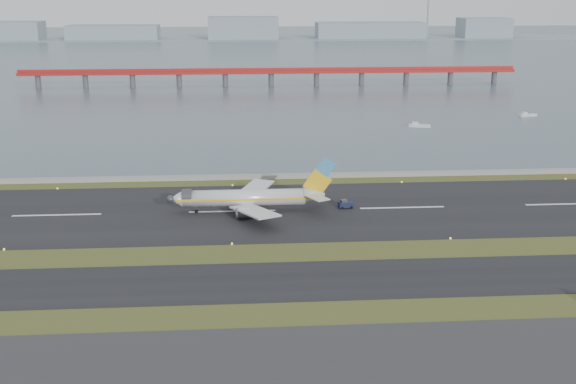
% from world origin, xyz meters
% --- Properties ---
extents(ground, '(1000.00, 1000.00, 0.00)m').
position_xyz_m(ground, '(0.00, 0.00, 0.00)').
color(ground, '#374A1A').
rests_on(ground, ground).
extents(taxiway_strip, '(1000.00, 18.00, 0.10)m').
position_xyz_m(taxiway_strip, '(0.00, -12.00, 0.05)').
color(taxiway_strip, black).
rests_on(taxiway_strip, ground).
extents(runway_strip, '(1000.00, 45.00, 0.10)m').
position_xyz_m(runway_strip, '(0.00, 30.00, 0.05)').
color(runway_strip, black).
rests_on(runway_strip, ground).
extents(seawall, '(1000.00, 2.50, 1.00)m').
position_xyz_m(seawall, '(0.00, 60.00, 0.50)').
color(seawall, gray).
rests_on(seawall, ground).
extents(bay_water, '(1400.00, 800.00, 1.30)m').
position_xyz_m(bay_water, '(0.00, 460.00, 0.00)').
color(bay_water, '#485966').
rests_on(bay_water, ground).
extents(red_pier, '(260.00, 5.00, 10.20)m').
position_xyz_m(red_pier, '(20.00, 250.00, 7.28)').
color(red_pier, maroon).
rests_on(red_pier, ground).
extents(far_shoreline, '(1400.00, 80.00, 60.50)m').
position_xyz_m(far_shoreline, '(13.62, 620.00, 6.07)').
color(far_shoreline, gray).
rests_on(far_shoreline, ground).
extents(airliner, '(38.52, 32.89, 12.80)m').
position_xyz_m(airliner, '(4.26, 29.44, 3.46)').
color(airliner, silver).
rests_on(airliner, ground).
extents(pushback_tug, '(3.56, 2.46, 2.10)m').
position_xyz_m(pushback_tug, '(26.56, 30.77, 1.02)').
color(pushback_tug, '#141B37').
rests_on(pushback_tug, ground).
extents(workboat_near, '(8.35, 4.55, 1.94)m').
position_xyz_m(workboat_near, '(69.26, 130.79, 0.61)').
color(workboat_near, silver).
rests_on(workboat_near, ground).
extents(workboat_far, '(7.98, 4.24, 1.85)m').
position_xyz_m(workboat_far, '(118.53, 150.58, 0.59)').
color(workboat_far, silver).
rests_on(workboat_far, ground).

